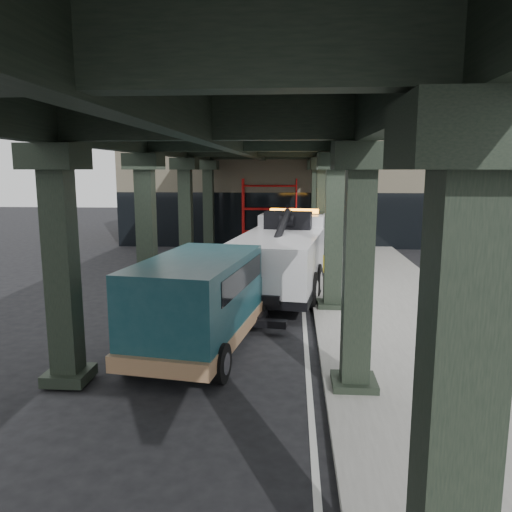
% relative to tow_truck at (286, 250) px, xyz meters
% --- Properties ---
extents(ground, '(90.00, 90.00, 0.00)m').
position_rel_tow_truck_xyz_m(ground, '(-1.08, -4.91, -1.49)').
color(ground, black).
rests_on(ground, ground).
extents(sidewalk, '(5.00, 40.00, 0.15)m').
position_rel_tow_truck_xyz_m(sidewalk, '(3.42, -2.91, -1.42)').
color(sidewalk, gray).
rests_on(sidewalk, ground).
extents(lane_stripe, '(0.12, 38.00, 0.01)m').
position_rel_tow_truck_xyz_m(lane_stripe, '(0.62, -2.91, -1.49)').
color(lane_stripe, silver).
rests_on(lane_stripe, ground).
extents(viaduct, '(7.40, 32.00, 6.40)m').
position_rel_tow_truck_xyz_m(viaduct, '(-1.48, -2.91, 3.97)').
color(viaduct, black).
rests_on(viaduct, ground).
extents(building, '(22.00, 10.00, 8.00)m').
position_rel_tow_truck_xyz_m(building, '(0.92, 15.09, 2.51)').
color(building, '#C6B793').
rests_on(building, ground).
extents(scaffolding, '(3.08, 0.88, 4.00)m').
position_rel_tow_truck_xyz_m(scaffolding, '(-1.08, 9.73, 0.61)').
color(scaffolding, red).
rests_on(scaffolding, ground).
extents(tow_truck, '(3.82, 9.59, 3.06)m').
position_rel_tow_truck_xyz_m(tow_truck, '(0.00, 0.00, 0.00)').
color(tow_truck, black).
rests_on(tow_truck, ground).
extents(towed_van, '(3.13, 6.20, 2.41)m').
position_rel_tow_truck_xyz_m(towed_van, '(-2.02, -6.60, -0.20)').
color(towed_van, '#113840').
rests_on(towed_van, ground).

